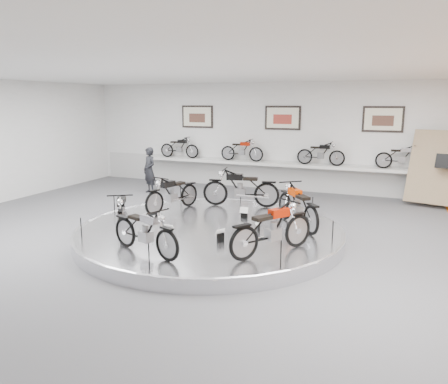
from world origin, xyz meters
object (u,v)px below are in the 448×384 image
at_px(bike_d, 122,211).
at_px(bike_a, 298,205).
at_px(bike_c, 172,193).
at_px(bike_b, 241,188).
at_px(bike_f, 272,228).
at_px(shelf, 280,164).
at_px(bike_e, 145,231).
at_px(visitor, 149,170).
at_px(display_platform, 210,233).

bearing_deg(bike_d, bike_a, 85.41).
bearing_deg(bike_d, bike_c, 144.46).
bearing_deg(bike_b, bike_f, 107.36).
bearing_deg(bike_f, bike_c, 88.76).
distance_m(shelf, bike_f, 7.89).
relative_size(bike_a, bike_e, 1.10).
bearing_deg(bike_a, bike_c, 47.17).
bearing_deg(shelf, bike_e, -92.65).
distance_m(bike_b, bike_f, 4.05).
bearing_deg(bike_b, visitor, -35.88).
distance_m(bike_c, bike_f, 4.26).
height_order(bike_a, bike_f, bike_a).
bearing_deg(bike_d, shelf, 134.21).
distance_m(bike_c, visitor, 4.09).
relative_size(bike_c, bike_d, 1.02).
relative_size(bike_a, bike_b, 0.95).
height_order(shelf, visitor, visitor).
bearing_deg(bike_f, bike_d, 120.30).
height_order(display_platform, shelf, shelf).
height_order(bike_c, visitor, visitor).
bearing_deg(bike_c, bike_a, 102.40).
xyz_separation_m(shelf, bike_f, (1.93, -7.65, -0.18)).
bearing_deg(display_platform, bike_d, -147.02).
height_order(bike_c, bike_f, bike_f).
bearing_deg(shelf, display_platform, -90.00).
bearing_deg(display_platform, visitor, 135.45).
relative_size(shelf, bike_f, 6.18).
relative_size(bike_a, bike_f, 1.00).
xyz_separation_m(display_platform, bike_a, (1.95, 0.86, 0.67)).
bearing_deg(bike_a, bike_b, 15.24).
relative_size(shelf, bike_b, 5.83).
distance_m(display_platform, bike_d, 2.15).
xyz_separation_m(bike_b, bike_c, (-1.58, -1.19, -0.06)).
bearing_deg(bike_d, bike_b, 120.83).
xyz_separation_m(bike_b, bike_e, (-0.36, -4.52, -0.08)).
bearing_deg(bike_e, bike_d, 158.73).
distance_m(bike_f, visitor, 8.27).
height_order(shelf, bike_d, bike_d).
bearing_deg(visitor, bike_c, -21.43).
distance_m(bike_a, visitor, 7.08).
bearing_deg(bike_f, bike_a, 31.72).
relative_size(display_platform, bike_a, 3.59).
bearing_deg(bike_a, bike_f, 140.46).
xyz_separation_m(bike_c, bike_f, (3.54, -2.36, 0.03)).
distance_m(display_platform, shelf, 6.46).
relative_size(bike_e, visitor, 0.97).
distance_m(shelf, visitor, 4.81).
relative_size(bike_b, bike_c, 1.11).
height_order(bike_a, bike_c, bike_a).
xyz_separation_m(shelf, bike_e, (-0.40, -8.62, -0.22)).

